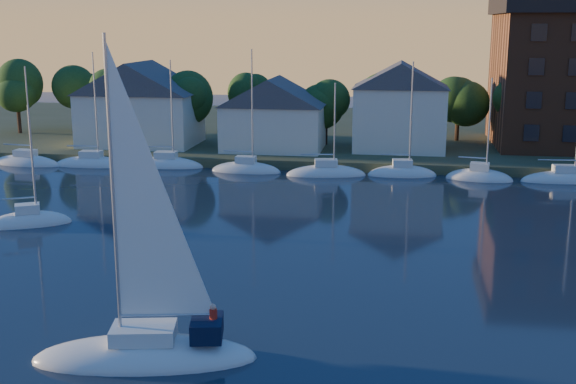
% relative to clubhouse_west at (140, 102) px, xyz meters
% --- Properties ---
extents(shoreline_land, '(160.00, 50.00, 2.00)m').
position_rel_clubhouse_west_xyz_m(shoreline_land, '(22.00, 17.00, -5.93)').
color(shoreline_land, '#394327').
rests_on(shoreline_land, ground).
extents(wooden_dock, '(120.00, 3.00, 1.00)m').
position_rel_clubhouse_west_xyz_m(wooden_dock, '(22.00, -6.00, -5.93)').
color(wooden_dock, brown).
rests_on(wooden_dock, ground).
extents(clubhouse_west, '(13.65, 9.45, 9.64)m').
position_rel_clubhouse_west_xyz_m(clubhouse_west, '(0.00, 0.00, 0.00)').
color(clubhouse_west, silver).
rests_on(clubhouse_west, shoreline_land).
extents(clubhouse_centre, '(11.55, 8.40, 8.08)m').
position_rel_clubhouse_west_xyz_m(clubhouse_centre, '(16.00, -1.00, -0.80)').
color(clubhouse_centre, silver).
rests_on(clubhouse_centre, shoreline_land).
extents(clubhouse_east, '(10.50, 8.40, 9.80)m').
position_rel_clubhouse_west_xyz_m(clubhouse_east, '(30.00, 1.00, 0.07)').
color(clubhouse_east, silver).
rests_on(clubhouse_east, shoreline_land).
extents(tree_line, '(93.40, 5.40, 8.90)m').
position_rel_clubhouse_west_xyz_m(tree_line, '(24.00, 5.00, 1.24)').
color(tree_line, '#3C291B').
rests_on(tree_line, shoreline_land).
extents(moored_fleet, '(71.50, 2.40, 12.05)m').
position_rel_clubhouse_west_xyz_m(moored_fleet, '(14.00, -9.00, -5.83)').
color(moored_fleet, silver).
rests_on(moored_fleet, ground).
extents(hero_sailboat, '(10.59, 5.14, 15.58)m').
position_rel_clubhouse_west_xyz_m(hero_sailboat, '(19.23, -51.91, -5.30)').
color(hero_sailboat, silver).
rests_on(hero_sailboat, ground).
extents(drifting_sailboat_left, '(6.54, 4.82, 10.16)m').
position_rel_clubhouse_west_xyz_m(drifting_sailboat_left, '(2.62, -31.81, -5.83)').
color(drifting_sailboat_left, silver).
rests_on(drifting_sailboat_left, ground).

